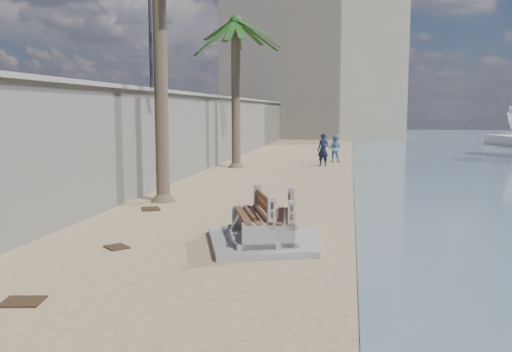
{
  "coord_description": "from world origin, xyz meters",
  "views": [
    {
      "loc": [
        1.83,
        -6.36,
        2.86
      ],
      "look_at": [
        -0.5,
        7.0,
        1.2
      ],
      "focal_mm": 38.0,
      "sensor_mm": 36.0,
      "label": 1
    }
  ],
  "objects": [
    {
      "name": "bench_far",
      "position": [
        -0.19,
        4.74,
        0.46
      ],
      "size": [
        2.43,
        2.94,
        1.06
      ],
      "color": "gray",
      "rests_on": "ground_plane"
    },
    {
      "name": "ground_plane",
      "position": [
        0.0,
        0.0,
        0.0
      ],
      "size": [
        140.0,
        140.0,
        0.0
      ],
      "primitive_type": "plane",
      "color": "tan"
    },
    {
      "name": "seawall",
      "position": [
        -5.2,
        20.0,
        1.75
      ],
      "size": [
        0.45,
        70.0,
        3.5
      ],
      "primitive_type": "cube",
      "color": "gray",
      "rests_on": "ground_plane"
    },
    {
      "name": "debris_b",
      "position": [
        -2.95,
        0.71,
        0.01
      ],
      "size": [
        0.66,
        0.57,
        0.03
      ],
      "primitive_type": "cube",
      "rotation": [
        0.0,
        0.0,
        3.32
      ],
      "color": "#382616",
      "rests_on": "ground_plane"
    },
    {
      "name": "bench_near",
      "position": [
        0.39,
        4.94,
        0.43
      ],
      "size": [
        1.86,
        2.51,
        0.98
      ],
      "color": "gray",
      "rests_on": "ground_plane"
    },
    {
      "name": "person_b",
      "position": [
        0.99,
        23.62,
        0.84
      ],
      "size": [
        0.92,
        0.79,
        1.67
      ],
      "primitive_type": "imported",
      "rotation": [
        0.0,
        0.0,
        2.92
      ],
      "color": "teal",
      "rests_on": "ground_plane"
    },
    {
      "name": "streetlight",
      "position": [
        -5.1,
        12.0,
        6.64
      ],
      "size": [
        0.28,
        0.28,
        5.12
      ],
      "color": "#2D2D33",
      "rests_on": "wall_cap"
    },
    {
      "name": "end_building",
      "position": [
        -2.0,
        52.0,
        7.0
      ],
      "size": [
        18.0,
        12.0,
        14.0
      ],
      "primitive_type": "cube",
      "color": "#B7AA93",
      "rests_on": "ground_plane"
    },
    {
      "name": "person_a",
      "position": [
        0.48,
        21.37,
        0.96
      ],
      "size": [
        0.82,
        0.7,
        1.92
      ],
      "primitive_type": "imported",
      "rotation": [
        0.0,
        0.0,
        -0.4
      ],
      "color": "#121A33",
      "rests_on": "ground_plane"
    },
    {
      "name": "debris_c",
      "position": [
        -3.82,
        8.31,
        0.01
      ],
      "size": [
        0.73,
        0.79,
        0.03
      ],
      "primitive_type": "cube",
      "rotation": [
        0.0,
        0.0,
        2.03
      ],
      "color": "#382616",
      "rests_on": "ground_plane"
    },
    {
      "name": "wall_cap",
      "position": [
        -5.2,
        20.0,
        3.55
      ],
      "size": [
        0.8,
        70.0,
        0.12
      ],
      "primitive_type": "cube",
      "color": "gray",
      "rests_on": "seawall"
    },
    {
      "name": "palm_back",
      "position": [
        -3.76,
        19.97,
        7.01
      ],
      "size": [
        5.0,
        5.0,
        8.02
      ],
      "color": "brown",
      "rests_on": "ground_plane"
    },
    {
      "name": "debris_d",
      "position": [
        -2.93,
        4.0,
        0.01
      ],
      "size": [
        0.64,
        0.63,
        0.03
      ],
      "primitive_type": "cube",
      "rotation": [
        0.0,
        0.0,
        2.41
      ],
      "color": "#382616",
      "rests_on": "ground_plane"
    }
  ]
}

